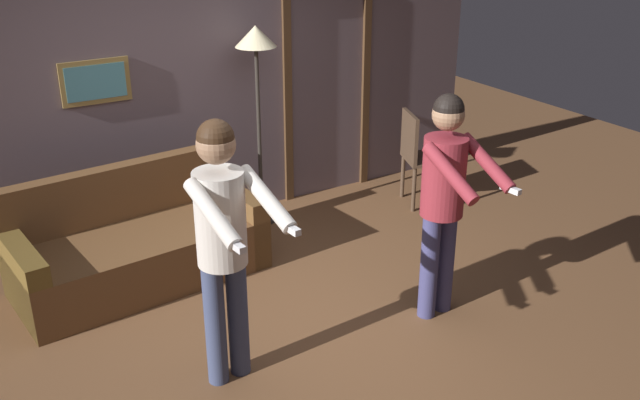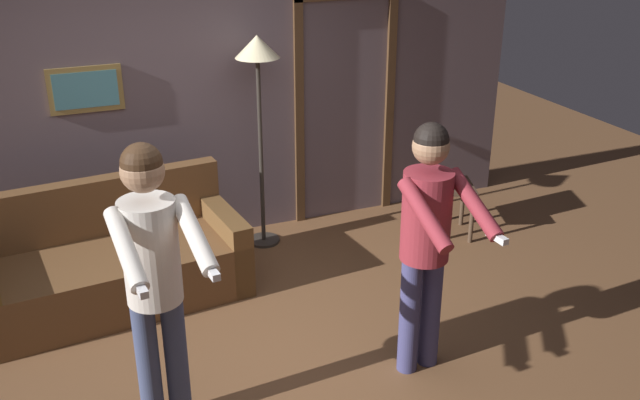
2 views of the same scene
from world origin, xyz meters
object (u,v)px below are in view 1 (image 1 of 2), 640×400
object	(u,v)px
person_standing_left	(223,231)
person_standing_right	(445,188)
couch	(138,248)
dining_chair_distant	(419,153)
torchiere_lamp	(256,58)

from	to	relation	value
person_standing_left	person_standing_right	xyz separation A→B (m)	(1.61, -0.08, -0.05)
couch	dining_chair_distant	world-z (taller)	dining_chair_distant
dining_chair_distant	person_standing_right	bearing A→B (deg)	-124.17
couch	person_standing_left	size ratio (longest dim) A/B	1.15
torchiere_lamp	dining_chair_distant	bearing A→B (deg)	-16.62
couch	person_standing_left	xyz separation A→B (m)	(0.09, -1.53, 0.76)
couch	dining_chair_distant	xyz separation A→B (m)	(2.83, 0.05, 0.25)
torchiere_lamp	person_standing_left	size ratio (longest dim) A/B	1.06
person_standing_left	dining_chair_distant	distance (m)	3.20
couch	person_standing_right	world-z (taller)	person_standing_right
torchiere_lamp	dining_chair_distant	world-z (taller)	torchiere_lamp
person_standing_right	torchiere_lamp	bearing A→B (deg)	99.75
dining_chair_distant	couch	bearing A→B (deg)	-179.04
person_standing_right	dining_chair_distant	xyz separation A→B (m)	(1.13, 1.66, -0.46)
torchiere_lamp	person_standing_right	size ratio (longest dim) A/B	1.10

